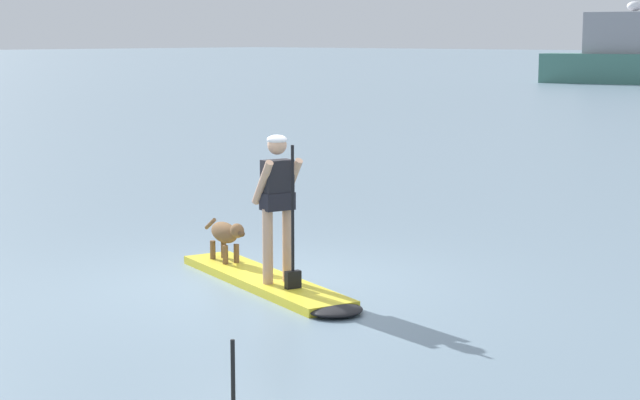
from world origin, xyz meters
name	(u,v)px	position (x,y,z in m)	size (l,w,h in m)	color
ground_plane	(264,285)	(0.00, 0.00, 0.00)	(400.00, 400.00, 0.00)	gray
paddleboard	(273,284)	(0.22, -0.07, 0.05)	(3.48, 1.62, 0.10)	yellow
person_paddler	(278,197)	(0.34, -0.11, 1.09)	(0.67, 0.57, 1.71)	tan
dog	(226,234)	(-0.95, 0.29, 0.45)	(1.04, 0.41, 0.53)	brown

